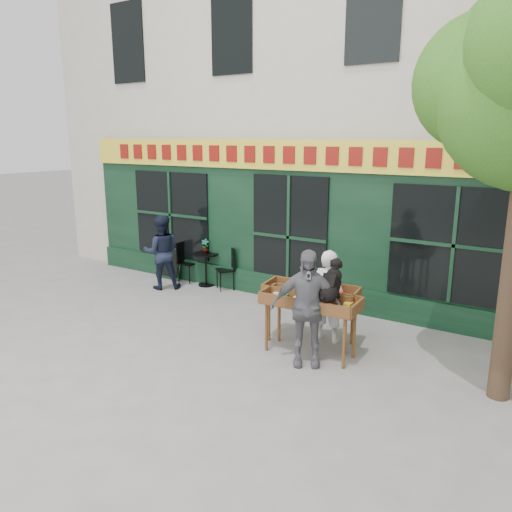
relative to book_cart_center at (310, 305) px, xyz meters
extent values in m
plane|color=slate|center=(-1.59, -0.14, -0.82)|extent=(80.00, 80.00, 0.00)
cube|color=beige|center=(-1.59, 5.86, 4.18)|extent=(14.00, 7.00, 10.00)
cube|color=black|center=(-1.59, 2.28, 0.78)|extent=(11.00, 0.16, 3.20)
cube|color=yellow|center=(-1.59, 2.16, 2.18)|extent=(11.00, 0.06, 0.60)
cube|color=maroon|center=(-1.59, 2.12, 2.18)|extent=(9.60, 0.03, 0.34)
cube|color=black|center=(-1.59, 2.18, -0.57)|extent=(11.00, 0.10, 0.50)
cube|color=black|center=(-1.59, 2.18, 0.53)|extent=(1.70, 0.05, 2.50)
cube|color=black|center=(-4.79, 2.18, 0.73)|extent=(2.20, 0.05, 2.00)
cube|color=black|center=(1.61, 2.18, 0.73)|extent=(2.20, 0.05, 2.00)
sphere|color=#255613|center=(2.11, 0.36, 3.18)|extent=(1.70, 1.70, 1.70)
cylinder|color=brown|center=(-0.64, -0.25, -0.42)|extent=(0.05, 0.05, 0.80)
cylinder|color=brown|center=(0.66, -0.19, -0.42)|extent=(0.05, 0.05, 0.80)
cylinder|color=brown|center=(-0.66, 0.19, -0.42)|extent=(0.05, 0.05, 0.80)
cylinder|color=brown|center=(0.64, 0.25, -0.42)|extent=(0.05, 0.05, 0.80)
cube|color=brown|center=(0.00, 0.00, 0.00)|extent=(1.53, 0.65, 0.05)
cube|color=brown|center=(0.01, -0.29, 0.08)|extent=(1.50, 0.11, 0.18)
cube|color=brown|center=(-0.01, 0.29, 0.08)|extent=(1.50, 0.11, 0.18)
cube|color=brown|center=(0.00, 0.00, 0.06)|extent=(1.32, 0.46, 0.06)
imported|color=white|center=(0.00, 0.65, -0.04)|extent=(0.59, 0.40, 1.57)
cylinder|color=brown|center=(-0.81, 0.11, -0.42)|extent=(0.05, 0.05, 0.80)
cylinder|color=brown|center=(0.47, 0.29, -0.42)|extent=(0.05, 0.05, 0.80)
cylinder|color=brown|center=(-0.87, 0.55, -0.42)|extent=(0.05, 0.05, 0.80)
cylinder|color=brown|center=(0.41, 0.72, -0.42)|extent=(0.05, 0.05, 0.80)
cube|color=brown|center=(-0.20, 0.42, 0.00)|extent=(1.56, 0.78, 0.05)
cube|color=brown|center=(-0.16, 0.13, 0.08)|extent=(1.49, 0.24, 0.18)
cube|color=brown|center=(-0.24, 0.71, 0.08)|extent=(1.49, 0.24, 0.18)
cube|color=brown|center=(-0.20, 0.42, 0.06)|extent=(1.34, 0.57, 0.06)
imported|color=#5C5C61|center=(0.10, -0.33, 0.07)|extent=(1.12, 0.87, 1.78)
cylinder|color=black|center=(-3.69, 2.06, -0.80)|extent=(0.36, 0.36, 0.03)
cylinder|color=black|center=(-3.69, 2.06, -0.44)|extent=(0.04, 0.04, 0.72)
cylinder|color=black|center=(-3.69, 2.06, -0.07)|extent=(0.60, 0.60, 0.03)
cube|color=black|center=(-4.24, 2.06, -0.37)|extent=(0.40, 0.40, 0.03)
cube|color=black|center=(-4.41, 2.04, -0.12)|extent=(0.07, 0.36, 0.50)
cylinder|color=black|center=(-4.08, 1.93, -0.60)|extent=(0.02, 0.02, 0.44)
cylinder|color=black|center=(-4.11, 2.23, -0.60)|extent=(0.02, 0.02, 0.44)
cylinder|color=black|center=(-4.37, 1.89, -0.60)|extent=(0.02, 0.02, 0.44)
cylinder|color=black|center=(-4.41, 2.19, -0.60)|extent=(0.02, 0.02, 0.44)
cube|color=black|center=(-3.14, 2.06, -0.37)|extent=(0.51, 0.51, 0.03)
cube|color=black|center=(-3.04, 2.19, -0.12)|extent=(0.30, 0.25, 0.50)
cylinder|color=black|center=(-3.35, 2.04, -0.60)|extent=(0.02, 0.02, 0.44)
cylinder|color=black|center=(-3.12, 1.85, -0.60)|extent=(0.02, 0.02, 0.44)
cylinder|color=black|center=(-3.17, 2.27, -0.60)|extent=(0.02, 0.02, 0.44)
cylinder|color=black|center=(-2.93, 2.08, -0.60)|extent=(0.02, 0.02, 0.44)
imported|color=gray|center=(-3.69, 2.06, 0.11)|extent=(0.21, 0.17, 0.33)
imported|color=black|center=(-4.39, 1.38, 0.01)|extent=(1.03, 1.01, 1.67)
cube|color=black|center=(-4.74, 2.06, -0.42)|extent=(0.56, 0.19, 0.79)
cube|color=black|center=(-4.74, 2.04, -0.42)|extent=(0.46, 0.17, 0.65)
camera|label=1|loc=(3.25, -6.61, 2.53)|focal=35.00mm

